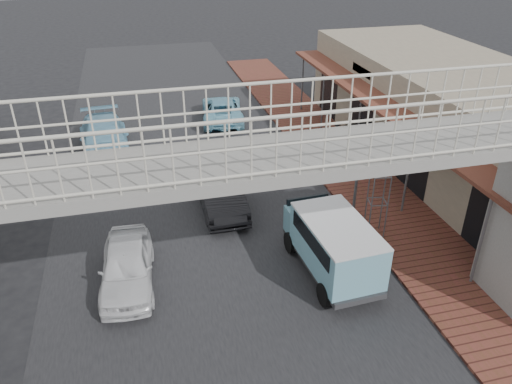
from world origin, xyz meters
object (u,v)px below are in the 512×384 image
angkot_van (333,240)px  arrow_sign (383,148)px  street_clock (382,168)px  motorcycle_far (342,138)px  angkot_far (105,138)px  dark_sedan (220,190)px  motorcycle_near (342,129)px  white_hatchback (127,266)px  angkot_curb (222,109)px

angkot_van → arrow_sign: (2.71, 2.72, 1.40)m
street_clock → motorcycle_far: bearing=86.7°
angkot_van → street_clock: bearing=32.1°
angkot_far → street_clock: 12.46m
dark_sedan → motorcycle_near: (6.60, 4.53, -0.06)m
white_hatchback → angkot_curb: white_hatchback is taller
motorcycle_near → street_clock: street_clock is taller
angkot_curb → street_clock: street_clock is taller
angkot_van → arrow_sign: arrow_sign is taller
angkot_far → motorcycle_near: size_ratio=2.56×
angkot_curb → motorcycle_near: size_ratio=2.19×
white_hatchback → angkot_far: bearing=97.8°
angkot_curb → arrow_sign: size_ratio=1.40×
motorcycle_near → white_hatchback: bearing=124.6°
dark_sedan → arrow_sign: size_ratio=1.34×
angkot_far → street_clock: size_ratio=1.72×
motorcycle_far → white_hatchback: bearing=137.7°
motorcycle_near → angkot_far: bearing=78.5°
dark_sedan → angkot_van: angkot_van is taller
white_hatchback → angkot_curb: size_ratio=0.84×
motorcycle_near → arrow_sign: bearing=162.5°
angkot_far → angkot_van: (6.47, -10.37, 0.43)m
street_clock → arrow_sign: 1.39m
motorcycle_far → dark_sedan: bearing=130.6°
white_hatchback → motorcycle_far: size_ratio=2.34×
white_hatchback → arrow_sign: size_ratio=1.18×
dark_sedan → angkot_van: 5.23m
dark_sedan → angkot_curb: 8.72m
white_hatchback → motorcycle_far: white_hatchback is taller
white_hatchback → angkot_van: size_ratio=0.95×
angkot_van → arrow_sign: bearing=41.7°
white_hatchback → dark_sedan: (3.33, 3.63, 0.06)m
angkot_van → motorcycle_far: angkot_van is taller
motorcycle_far → street_clock: 7.18m
white_hatchback → motorcycle_near: 12.85m
street_clock → angkot_curb: bearing=114.4°
angkot_van → street_clock: size_ratio=1.32×
angkot_curb → street_clock: size_ratio=1.48×
dark_sedan → angkot_far: (-4.02, 5.78, 0.05)m
dark_sedan → arrow_sign: bearing=-20.1°
white_hatchback → dark_sedan: bearing=51.0°
street_clock → angkot_van: bearing=-133.7°
angkot_curb → motorcycle_near: angkot_curb is taller
angkot_van → motorcycle_near: bearing=62.2°
dark_sedan → street_clock: size_ratio=1.41×
motorcycle_near → motorcycle_far: 1.01m
angkot_van → motorcycle_near: (4.15, 9.13, -0.54)m
white_hatchback → angkot_van: 5.88m
motorcycle_near → street_clock: (-2.07, -7.65, 1.88)m
angkot_curb → arrow_sign: 11.15m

